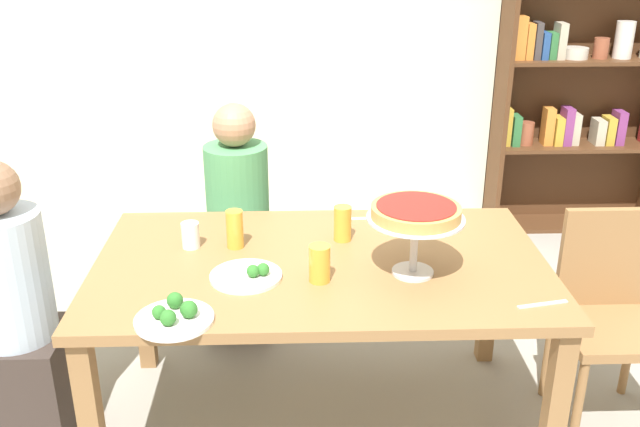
# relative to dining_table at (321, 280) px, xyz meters

# --- Properties ---
(ground_plane) EXTENTS (12.00, 12.00, 0.00)m
(ground_plane) POSITION_rel_dining_table_xyz_m (0.00, 0.00, -0.66)
(ground_plane) COLOR gray
(rear_partition) EXTENTS (8.00, 0.12, 2.80)m
(rear_partition) POSITION_rel_dining_table_xyz_m (0.00, 2.20, 0.74)
(rear_partition) COLOR beige
(rear_partition) RESTS_ON ground_plane
(dining_table) EXTENTS (1.69, 0.99, 0.74)m
(dining_table) POSITION_rel_dining_table_xyz_m (0.00, 0.00, 0.00)
(dining_table) COLOR olive
(dining_table) RESTS_ON ground_plane
(bookshelf) EXTENTS (1.11, 0.30, 2.21)m
(bookshelf) POSITION_rel_dining_table_xyz_m (1.73, 2.01, 0.48)
(bookshelf) COLOR #4C2D19
(bookshelf) RESTS_ON ground_plane
(diner_far_left) EXTENTS (0.34, 0.34, 1.15)m
(diner_far_left) POSITION_rel_dining_table_xyz_m (-0.37, 0.78, -0.17)
(diner_far_left) COLOR #382D28
(diner_far_left) RESTS_ON ground_plane
(diner_head_west) EXTENTS (0.34, 0.34, 1.15)m
(diner_head_west) POSITION_rel_dining_table_xyz_m (-1.16, -0.01, -0.17)
(diner_head_west) COLOR #382D28
(diner_head_west) RESTS_ON ground_plane
(chair_head_east) EXTENTS (0.40, 0.40, 0.87)m
(chair_head_east) POSITION_rel_dining_table_xyz_m (1.15, 0.04, -0.17)
(chair_head_east) COLOR olive
(chair_head_east) RESTS_ON ground_plane
(deep_dish_pizza_stand) EXTENTS (0.34, 0.34, 0.26)m
(deep_dish_pizza_stand) POSITION_rel_dining_table_xyz_m (0.33, -0.11, 0.31)
(deep_dish_pizza_stand) COLOR silver
(deep_dish_pizza_stand) RESTS_ON dining_table
(salad_plate_near_diner) EXTENTS (0.26, 0.26, 0.06)m
(salad_plate_near_diner) POSITION_rel_dining_table_xyz_m (-0.26, -0.13, 0.09)
(salad_plate_near_diner) COLOR white
(salad_plate_near_diner) RESTS_ON dining_table
(salad_plate_far_diner) EXTENTS (0.25, 0.25, 0.07)m
(salad_plate_far_diner) POSITION_rel_dining_table_xyz_m (-0.48, -0.41, 0.10)
(salad_plate_far_diner) COLOR white
(salad_plate_far_diner) RESTS_ON dining_table
(beer_glass_amber_tall) EXTENTS (0.07, 0.07, 0.15)m
(beer_glass_amber_tall) POSITION_rel_dining_table_xyz_m (-0.33, 0.13, 0.16)
(beer_glass_amber_tall) COLOR gold
(beer_glass_amber_tall) RESTS_ON dining_table
(beer_glass_amber_short) EXTENTS (0.08, 0.08, 0.14)m
(beer_glass_amber_short) POSITION_rel_dining_table_xyz_m (-0.01, -0.16, 0.15)
(beer_glass_amber_short) COLOR gold
(beer_glass_amber_short) RESTS_ON dining_table
(beer_glass_amber_spare) EXTENTS (0.07, 0.07, 0.14)m
(beer_glass_amber_spare) POSITION_rel_dining_table_xyz_m (0.09, 0.18, 0.15)
(beer_glass_amber_spare) COLOR gold
(beer_glass_amber_spare) RESTS_ON dining_table
(water_glass_clear_near) EXTENTS (0.07, 0.07, 0.10)m
(water_glass_clear_near) POSITION_rel_dining_table_xyz_m (-0.50, 0.14, 0.13)
(water_glass_clear_near) COLOR white
(water_glass_clear_near) RESTS_ON dining_table
(cutlery_fork_near) EXTENTS (0.18, 0.02, 0.00)m
(cutlery_fork_near) POSITION_rel_dining_table_xyz_m (0.23, 0.39, 0.09)
(cutlery_fork_near) COLOR silver
(cutlery_fork_near) RESTS_ON dining_table
(cutlery_knife_near) EXTENTS (0.18, 0.05, 0.00)m
(cutlery_knife_near) POSITION_rel_dining_table_xyz_m (0.72, -0.35, 0.09)
(cutlery_knife_near) COLOR silver
(cutlery_knife_near) RESTS_ON dining_table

